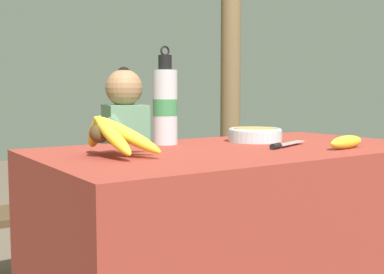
# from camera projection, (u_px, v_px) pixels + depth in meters

# --- Properties ---
(market_counter) EXTENTS (1.36, 0.74, 0.78)m
(market_counter) POSITION_uv_depth(u_px,v_px,m) (239.00, 257.00, 1.69)
(market_counter) COLOR maroon
(market_counter) RESTS_ON ground_plane
(banana_bunch_ripe) EXTENTS (0.23, 0.32, 0.14)m
(banana_bunch_ripe) POSITION_uv_depth(u_px,v_px,m) (114.00, 134.00, 1.41)
(banana_bunch_ripe) COLOR #4C381E
(banana_bunch_ripe) RESTS_ON market_counter
(serving_bowl) EXTENTS (0.21, 0.21, 0.05)m
(serving_bowl) POSITION_uv_depth(u_px,v_px,m) (255.00, 134.00, 1.85)
(serving_bowl) COLOR silver
(serving_bowl) RESTS_ON market_counter
(water_bottle) EXTENTS (0.09, 0.09, 0.36)m
(water_bottle) POSITION_uv_depth(u_px,v_px,m) (165.00, 105.00, 1.74)
(water_bottle) COLOR silver
(water_bottle) RESTS_ON market_counter
(loose_banana_front) EXTENTS (0.20, 0.08, 0.04)m
(loose_banana_front) POSITION_uv_depth(u_px,v_px,m) (346.00, 142.00, 1.61)
(loose_banana_front) COLOR yellow
(loose_banana_front) RESTS_ON market_counter
(knife) EXTENTS (0.24, 0.11, 0.02)m
(knife) POSITION_uv_depth(u_px,v_px,m) (283.00, 145.00, 1.65)
(knife) COLOR #BCBCC1
(knife) RESTS_ON market_counter
(wooden_bench) EXTENTS (1.75, 0.32, 0.40)m
(wooden_bench) POSITION_uv_depth(u_px,v_px,m) (121.00, 208.00, 2.64)
(wooden_bench) COLOR #4C3823
(wooden_bench) RESTS_ON ground_plane
(seated_vendor) EXTENTS (0.46, 0.43, 1.10)m
(seated_vendor) POSITION_uv_depth(u_px,v_px,m) (117.00, 155.00, 2.58)
(seated_vendor) COLOR #564C60
(seated_vendor) RESTS_ON ground_plane
(banana_bunch_green) EXTENTS (0.17, 0.30, 0.16)m
(banana_bunch_green) POSITION_uv_depth(u_px,v_px,m) (39.00, 193.00, 2.38)
(banana_bunch_green) COLOR #4C381E
(banana_bunch_green) RESTS_ON wooden_bench
(support_post_far) EXTENTS (0.14, 0.14, 2.44)m
(support_post_far) POSITION_uv_depth(u_px,v_px,m) (231.00, 58.00, 3.39)
(support_post_far) COLOR brown
(support_post_far) RESTS_ON ground_plane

